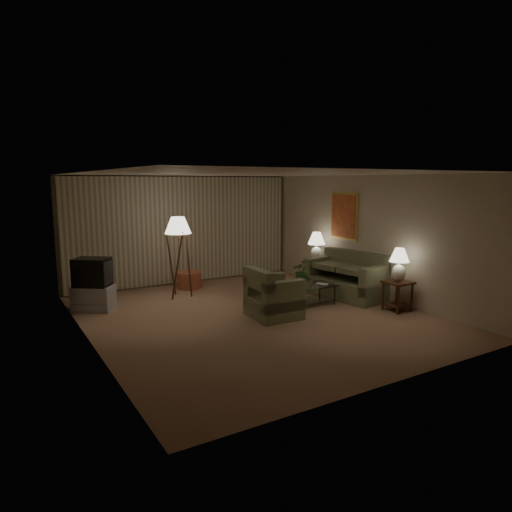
{
  "coord_description": "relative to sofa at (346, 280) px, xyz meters",
  "views": [
    {
      "loc": [
        -4.32,
        -7.32,
        2.56
      ],
      "look_at": [
        0.43,
        0.6,
        1.04
      ],
      "focal_mm": 32.0,
      "sensor_mm": 36.0,
      "label": 1
    }
  ],
  "objects": [
    {
      "name": "vase",
      "position": [
        -1.28,
        -0.1,
        0.09
      ],
      "size": [
        0.14,
        0.14,
        0.14
      ],
      "primitive_type": "imported",
      "rotation": [
        0.0,
        0.0,
        0.1
      ],
      "color": "white",
      "rests_on": "coffee_table"
    },
    {
      "name": "floor_lamp",
      "position": [
        -3.17,
        1.92,
        0.54
      ],
      "size": [
        0.58,
        0.58,
        1.79
      ],
      "color": "#34180E",
      "rests_on": "ground"
    },
    {
      "name": "crt_tv",
      "position": [
        -5.05,
        1.8,
        0.38
      ],
      "size": [
        1.11,
        1.1,
        0.57
      ],
      "primitive_type": "cube",
      "rotation": [
        0.0,
        0.0,
        -0.63
      ],
      "color": "black",
      "rests_on": "tv_cabinet"
    },
    {
      "name": "book",
      "position": [
        -0.88,
        -0.2,
        0.03
      ],
      "size": [
        0.28,
        0.3,
        0.02
      ],
      "primitive_type": "imported",
      "rotation": [
        0.0,
        0.0,
        0.51
      ],
      "color": "olive",
      "rests_on": "coffee_table"
    },
    {
      "name": "coffee_table",
      "position": [
        -1.13,
        -0.1,
        -0.12
      ],
      "size": [
        1.17,
        0.64,
        0.41
      ],
      "color": "silver",
      "rests_on": "ground"
    },
    {
      "name": "table_lamp_far",
      "position": [
        0.15,
        1.25,
        0.64
      ],
      "size": [
        0.43,
        0.43,
        0.73
      ],
      "color": "white",
      "rests_on": "side_table_far"
    },
    {
      "name": "side_table_far",
      "position": [
        0.15,
        1.25,
        0.01
      ],
      "size": [
        0.54,
        0.46,
        0.6
      ],
      "color": "#34180E",
      "rests_on": "ground"
    },
    {
      "name": "room_shell",
      "position": [
        -2.48,
        1.35,
        1.35
      ],
      "size": [
        6.04,
        7.02,
        2.72
      ],
      "color": "#BEAC92",
      "rests_on": "ground"
    },
    {
      "name": "sofa",
      "position": [
        0.0,
        0.0,
        0.0
      ],
      "size": [
        2.04,
        1.39,
        0.8
      ],
      "rotation": [
        0.0,
        0.0,
        -1.43
      ],
      "color": "#7E815A",
      "rests_on": "ground"
    },
    {
      "name": "table_lamp_near",
      "position": [
        0.15,
        -1.35,
        0.6
      ],
      "size": [
        0.39,
        0.39,
        0.67
      ],
      "color": "white",
      "rests_on": "side_table_near"
    },
    {
      "name": "side_table_near",
      "position": [
        0.15,
        -1.35,
        0.01
      ],
      "size": [
        0.49,
        0.49,
        0.6
      ],
      "color": "#34180E",
      "rests_on": "ground"
    },
    {
      "name": "tv_cabinet",
      "position": [
        -5.05,
        1.8,
        -0.15
      ],
      "size": [
        1.21,
        1.2,
        0.5
      ],
      "primitive_type": "cube",
      "rotation": [
        0.0,
        0.0,
        -0.63
      ],
      "color": "#A5A5A8",
      "rests_on": "ground"
    },
    {
      "name": "ottoman",
      "position": [
        -2.65,
        2.62,
        -0.2
      ],
      "size": [
        0.61,
        0.61,
        0.4
      ],
      "primitive_type": "cylinder",
      "rotation": [
        0.0,
        0.0,
        -0.02
      ],
      "color": "#AE5D3B",
      "rests_on": "ground"
    },
    {
      "name": "flowers",
      "position": [
        -1.28,
        -0.1,
        0.38
      ],
      "size": [
        0.52,
        0.5,
        0.46
      ],
      "primitive_type": "imported",
      "rotation": [
        0.0,
        0.0,
        -0.43
      ],
      "color": "#31692E",
      "rests_on": "vase"
    },
    {
      "name": "armchair",
      "position": [
        -2.2,
        -0.44,
        -0.02
      ],
      "size": [
        0.97,
        0.93,
        0.76
      ],
      "rotation": [
        0.0,
        0.0,
        1.53
      ],
      "color": "#7E815A",
      "rests_on": "ground"
    },
    {
      "name": "ground",
      "position": [
        -2.5,
        -0.15,
        -0.4
      ],
      "size": [
        7.0,
        7.0,
        0.0
      ],
      "primitive_type": "plane",
      "color": "#926F50",
      "rests_on": "ground"
    }
  ]
}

